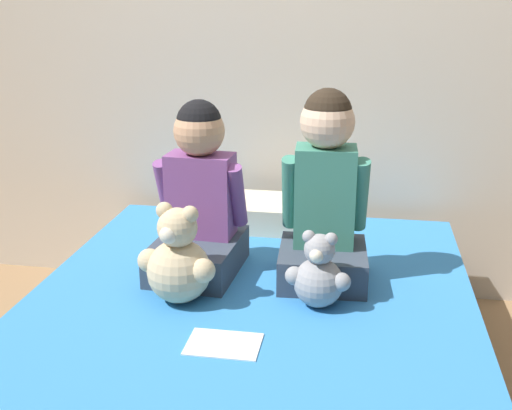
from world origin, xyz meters
TOP-DOWN VIEW (x-y plane):
  - wall_behind_bed at (0.00, 1.06)m, footprint 8.00×0.06m
  - bed at (0.00, 0.00)m, footprint 1.48×1.87m
  - child_on_left at (-0.22, 0.27)m, footprint 0.33×0.40m
  - child_on_right at (0.22, 0.26)m, footprint 0.31×0.32m
  - teddy_bear_held_by_left_child at (-0.22, 0.00)m, footprint 0.27×0.21m
  - teddy_bear_held_by_right_child at (0.23, 0.04)m, footprint 0.21×0.16m
  - pillow_at_headboard at (0.00, 0.75)m, footprint 0.46×0.30m
  - sign_card at (-0.02, -0.25)m, footprint 0.21×0.15m

SIDE VIEW (x-z plane):
  - bed at x=0.00m, z-range 0.00..0.40m
  - sign_card at x=-0.02m, z-range 0.41..0.41m
  - pillow_at_headboard at x=0.00m, z-range 0.41..0.52m
  - teddy_bear_held_by_right_child at x=0.23m, z-range 0.39..0.64m
  - teddy_bear_held_by_left_child at x=-0.22m, z-range 0.38..0.71m
  - child_on_left at x=-0.22m, z-range 0.36..0.97m
  - child_on_right at x=0.22m, z-range 0.38..1.04m
  - wall_behind_bed at x=0.00m, z-range 0.00..2.50m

